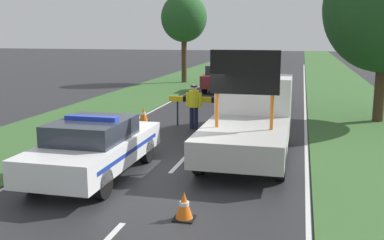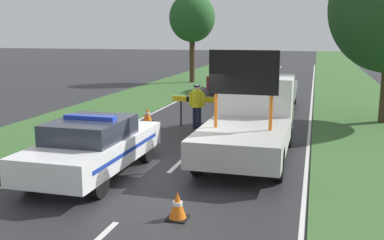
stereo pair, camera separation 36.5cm
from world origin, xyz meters
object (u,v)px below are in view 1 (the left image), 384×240
object	(u,v)px
police_car	(95,147)
police_officer	(194,103)
queued_car_wagon_maroon	(221,78)
queued_car_suv_grey	(271,90)
traffic_cone_near_police	(143,115)
roadside_tree_near_left	(184,18)
work_truck	(250,118)
traffic_cone_near_truck	(273,123)
traffic_cone_centre_front	(112,135)
road_barrier	(212,102)
traffic_cone_behind_barrier	(184,206)
pedestrian_civilian	(225,105)

from	to	relation	value
police_car	police_officer	xyz separation A→B (m)	(1.09, 6.05, 0.23)
queued_car_wagon_maroon	queued_car_suv_grey	bearing A→B (deg)	121.56
traffic_cone_near_police	roadside_tree_near_left	xyz separation A→B (m)	(-2.04, 14.32, 4.25)
work_truck	roadside_tree_near_left	size ratio (longest dim) A/B	0.88
traffic_cone_near_truck	traffic_cone_centre_front	bearing A→B (deg)	-147.65
police_car	road_barrier	xyz separation A→B (m)	(1.66, 6.54, 0.20)
work_truck	traffic_cone_behind_barrier	xyz separation A→B (m)	(-0.68, -5.10, -0.80)
police_officer	traffic_cone_near_police	xyz separation A→B (m)	(-2.31, 0.88, -0.70)
traffic_cone_near_police	traffic_cone_behind_barrier	bearing A→B (deg)	-65.72
traffic_cone_centre_front	traffic_cone_behind_barrier	xyz separation A→B (m)	(3.86, -5.40, 0.01)
police_car	police_officer	distance (m)	6.15
traffic_cone_centre_front	queued_car_suv_grey	distance (m)	9.60
traffic_cone_near_police	traffic_cone_centre_front	xyz separation A→B (m)	(0.20, -3.59, -0.02)
traffic_cone_near_police	queued_car_suv_grey	world-z (taller)	queued_car_suv_grey
police_car	traffic_cone_near_truck	xyz separation A→B (m)	(3.97, 6.49, -0.49)
traffic_cone_near_police	roadside_tree_near_left	size ratio (longest dim) A/B	0.09
police_car	work_truck	world-z (taller)	work_truck
pedestrian_civilian	traffic_cone_centre_front	distance (m)	4.13
traffic_cone_behind_barrier	queued_car_wagon_maroon	bearing A→B (deg)	97.95
traffic_cone_centre_front	police_car	bearing A→B (deg)	-73.02
work_truck	traffic_cone_near_police	world-z (taller)	work_truck
police_car	roadside_tree_near_left	xyz separation A→B (m)	(-3.26, 21.25, 3.77)
police_car	police_officer	world-z (taller)	police_officer
police_officer	traffic_cone_near_truck	xyz separation A→B (m)	(2.88, 0.44, -0.71)
traffic_cone_behind_barrier	pedestrian_civilian	bearing A→B (deg)	93.66
work_truck	queued_car_wagon_maroon	world-z (taller)	work_truck
police_car	traffic_cone_behind_barrier	world-z (taller)	police_car
road_barrier	queued_car_suv_grey	world-z (taller)	queued_car_suv_grey
police_officer	queued_car_wagon_maroon	bearing A→B (deg)	-93.01
traffic_cone_near_police	traffic_cone_behind_barrier	size ratio (longest dim) A/B	1.05
police_officer	roadside_tree_near_left	bearing A→B (deg)	-81.91
traffic_cone_behind_barrier	traffic_cone_centre_front	bearing A→B (deg)	125.53
roadside_tree_near_left	queued_car_wagon_maroon	bearing A→B (deg)	-49.21
pedestrian_civilian	traffic_cone_near_police	xyz separation A→B (m)	(-3.56, 1.32, -0.73)
work_truck	traffic_cone_near_truck	distance (m)	3.58
traffic_cone_centre_front	roadside_tree_near_left	distance (m)	18.55
police_car	road_barrier	bearing A→B (deg)	70.19
traffic_cone_behind_barrier	roadside_tree_near_left	distance (m)	24.47
traffic_cone_centre_front	traffic_cone_near_truck	distance (m)	5.90
police_officer	queued_car_suv_grey	distance (m)	6.22
road_barrier	traffic_cone_centre_front	world-z (taller)	road_barrier
queued_car_suv_grey	work_truck	bearing A→B (deg)	89.82
road_barrier	queued_car_suv_grey	size ratio (longest dim) A/B	0.79
queued_car_suv_grey	queued_car_wagon_maroon	world-z (taller)	queued_car_wagon_maroon
police_officer	traffic_cone_near_police	distance (m)	2.57
work_truck	queued_car_suv_grey	distance (m)	8.74
traffic_cone_near_truck	queued_car_suv_grey	size ratio (longest dim) A/B	0.13
police_car	pedestrian_civilian	world-z (taller)	pedestrian_civilian
traffic_cone_near_police	traffic_cone_near_truck	size ratio (longest dim) A/B	1.05
queued_car_wagon_maroon	roadside_tree_near_left	bearing A→B (deg)	-49.21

